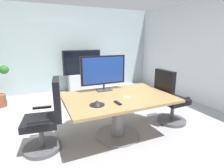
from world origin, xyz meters
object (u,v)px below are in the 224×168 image
office_chair_right (170,101)px  remote_control (118,103)px  office_chair_left (47,121)px  conference_phone (97,103)px  conference_table (118,107)px  wall_display_unit (83,77)px  tv_monitor (103,71)px

office_chair_right → remote_control: 1.35m
office_chair_left → office_chair_right: (2.26, -0.08, 0.00)m
office_chair_left → conference_phone: (0.68, -0.34, 0.30)m
conference_table → remote_control: (-0.15, -0.30, 0.20)m
conference_phone → remote_control: size_ratio=1.29×
conference_table → remote_control: bearing=-117.1°
wall_display_unit → remote_control: (-0.31, -3.23, 0.29)m
conference_table → conference_phone: bearing=-151.9°
conference_table → tv_monitor: (-0.09, 0.43, 0.55)m
office_chair_right → conference_phone: bearing=96.1°
office_chair_right → conference_phone: office_chair_right is taller
office_chair_right → conference_phone: (-1.58, -0.26, 0.30)m
office_chair_right → remote_control: office_chair_right is taller
conference_table → tv_monitor: tv_monitor is taller
office_chair_right → wall_display_unit: size_ratio=0.83×
conference_table → office_chair_left: 1.14m
office_chair_right → conference_table: bearing=87.6°
tv_monitor → remote_control: size_ratio=4.94×
conference_table → wall_display_unit: bearing=87.0°
tv_monitor → office_chair_left: bearing=-162.3°
office_chair_left → conference_phone: size_ratio=4.95×
office_chair_left → office_chair_right: same height
office_chair_left → wall_display_unit: bearing=163.4°
office_chair_left → remote_control: size_ratio=6.41×
tv_monitor → conference_phone: 0.83m
office_chair_left → wall_display_unit: (1.29, 2.84, -0.01)m
tv_monitor → wall_display_unit: tv_monitor is taller
wall_display_unit → remote_control: 3.26m
conference_table → remote_control: remote_control is taller
office_chair_left → tv_monitor: bearing=115.5°
conference_phone → remote_control: conference_phone is taller
conference_phone → remote_control: (0.30, -0.06, -0.02)m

